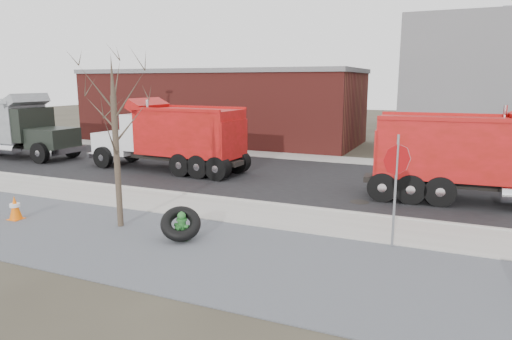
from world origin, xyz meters
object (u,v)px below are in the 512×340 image
at_px(fire_hydrant, 182,227).
at_px(dump_truck_red_a, 481,155).
at_px(stop_sign, 396,172).
at_px(truck_tire, 181,224).
at_px(dump_truck_grey, 11,125).
at_px(dump_truck_red_b, 172,135).

relative_size(fire_hydrant, dump_truck_red_a, 0.10).
distance_m(fire_hydrant, stop_sign, 6.02).
height_order(truck_tire, dump_truck_red_a, dump_truck_red_a).
bearing_deg(truck_tire, stop_sign, 18.21).
relative_size(truck_tire, dump_truck_grey, 0.19).
distance_m(fire_hydrant, dump_truck_red_b, 10.47).
relative_size(fire_hydrant, dump_truck_red_b, 0.10).
height_order(stop_sign, dump_truck_grey, dump_truck_grey).
distance_m(truck_tire, dump_truck_red_b, 10.47).
xyz_separation_m(stop_sign, dump_truck_red_b, (-11.47, 6.70, -0.27)).
height_order(dump_truck_red_a, dump_truck_grey, dump_truck_grey).
xyz_separation_m(dump_truck_red_b, dump_truck_grey, (-11.20, -0.06, 0.08)).
height_order(truck_tire, dump_truck_red_b, dump_truck_red_b).
bearing_deg(dump_truck_red_a, fire_hydrant, -138.86).
bearing_deg(dump_truck_grey, fire_hydrant, -25.07).
relative_size(truck_tire, dump_truck_red_a, 0.17).
xyz_separation_m(truck_tire, dump_truck_grey, (-17.16, 8.46, 1.38)).
xyz_separation_m(fire_hydrant, dump_truck_grey, (-17.17, 8.43, 1.49)).
height_order(dump_truck_red_b, dump_truck_grey, dump_truck_grey).
relative_size(stop_sign, dump_truck_grey, 0.38).
relative_size(truck_tire, dump_truck_red_b, 0.18).
distance_m(stop_sign, dump_truck_red_b, 13.29).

